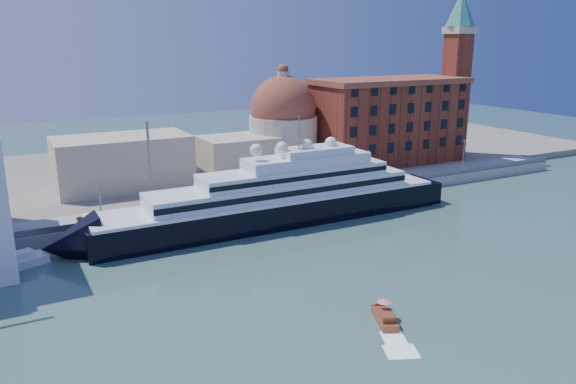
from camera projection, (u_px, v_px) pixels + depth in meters
ground at (329, 263)px, 91.57m from camera, size 400.00×400.00×0.00m
quay at (244, 204)px, 120.18m from camera, size 180.00×10.00×2.50m
land at (184, 168)px, 155.15m from camera, size 260.00×72.00×2.00m
quay_fence at (253, 201)px, 115.87m from camera, size 180.00×0.10×1.20m
superyacht at (264, 204)px, 109.75m from camera, size 81.93×11.36×24.49m
service_barge at (11, 264)px, 89.16m from camera, size 12.14×7.27×2.59m
water_taxi at (385, 317)px, 72.38m from camera, size 4.44×6.74×3.05m
warehouse at (389, 120)px, 155.90m from camera, size 43.00×19.00×23.25m
campanile at (457, 63)px, 162.92m from camera, size 8.40×8.40×47.00m
church at (229, 140)px, 140.76m from camera, size 66.00×18.00×25.50m
lamp_posts at (188, 173)px, 110.70m from camera, size 120.80×2.40×18.00m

